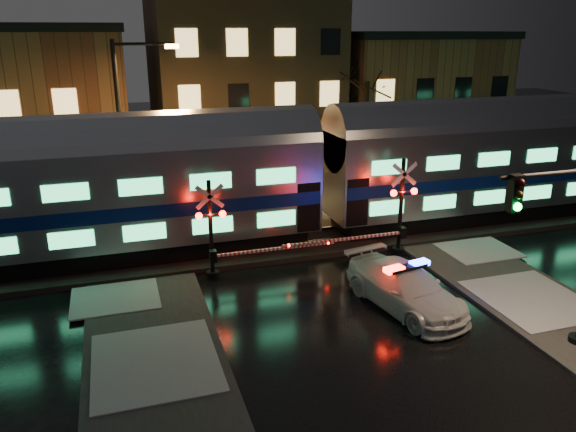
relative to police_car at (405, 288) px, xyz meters
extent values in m
plane|color=black|center=(-2.02, 1.96, -0.74)|extent=(120.00, 120.00, 0.00)
cube|color=black|center=(-2.02, 6.96, -0.62)|extent=(90.00, 4.20, 0.24)
cube|color=#2D2D2D|center=(-8.52, -4.04, -0.68)|extent=(4.00, 20.00, 0.12)
cube|color=brown|center=(-15.02, 23.96, 3.76)|extent=(14.00, 10.00, 9.00)
cube|color=brown|center=(-0.02, 24.46, 5.01)|extent=(12.00, 11.00, 11.50)
cube|color=brown|center=(12.98, 23.96, 3.51)|extent=(12.00, 10.00, 8.50)
cube|color=black|center=(-13.49, 6.96, -0.10)|extent=(24.00, 2.40, 0.80)
cube|color=black|center=(12.51, 6.96, -0.10)|extent=(24.00, 2.40, 0.80)
cube|color=#B7BAC1|center=(12.51, 6.96, 2.20)|extent=(25.00, 3.05, 3.80)
cube|color=navy|center=(12.51, 6.96, 1.80)|extent=(24.75, 3.09, 0.55)
cylinder|color=#B7BAC1|center=(12.51, 6.96, 3.90)|extent=(25.00, 3.05, 3.05)
imported|color=silver|center=(0.00, 0.00, -0.01)|extent=(2.97, 5.34, 1.46)
cube|color=black|center=(0.00, 0.00, 0.76)|extent=(1.57, 0.67, 0.10)
cube|color=#FF0C05|center=(-0.54, -0.10, 0.80)|extent=(0.72, 0.46, 0.17)
cube|color=#1426FF|center=(0.54, 0.10, 0.80)|extent=(0.72, 0.46, 0.17)
cylinder|color=black|center=(2.08, 4.36, -0.58)|extent=(0.52, 0.52, 0.31)
cylinder|color=black|center=(2.08, 4.36, 1.35)|extent=(0.17, 0.17, 4.19)
sphere|color=#FF0C05|center=(1.61, 4.18, 2.09)|extent=(0.27, 0.27, 0.27)
sphere|color=#FF0C05|center=(2.55, 4.18, 2.09)|extent=(0.27, 0.27, 0.27)
cube|color=white|center=(-0.54, 4.11, 0.36)|extent=(5.23, 0.10, 0.10)
cube|color=black|center=(2.08, 4.11, 0.36)|extent=(0.25, 0.30, 0.45)
cylinder|color=black|center=(-5.88, 4.36, -0.59)|extent=(0.49, 0.49, 0.29)
cylinder|color=black|center=(-5.88, 4.36, 1.22)|extent=(0.16, 0.16, 3.91)
sphere|color=#FF0C05|center=(-6.32, 4.18, 1.90)|extent=(0.25, 0.25, 0.25)
sphere|color=#FF0C05|center=(-5.44, 4.18, 1.90)|extent=(0.25, 0.25, 0.25)
cube|color=white|center=(-3.44, 4.11, 0.29)|extent=(4.89, 0.10, 0.10)
cube|color=black|center=(-5.88, 4.11, 0.29)|extent=(0.25, 0.30, 0.45)
cylinder|color=black|center=(2.05, -3.78, 4.79)|extent=(3.55, 0.12, 0.12)
cube|color=black|center=(0.67, -3.93, 4.39)|extent=(0.32, 0.28, 0.99)
sphere|color=#0CFF3F|center=(0.67, -4.09, 4.08)|extent=(0.22, 0.22, 0.22)
cylinder|color=black|center=(-8.69, 10.96, 3.64)|extent=(0.22, 0.22, 8.76)
cylinder|color=black|center=(-7.38, 10.96, 7.80)|extent=(2.63, 0.13, 0.13)
cube|color=orange|center=(-6.17, 10.96, 7.69)|extent=(0.60, 0.31, 0.20)
camera|label=1|loc=(-9.08, -15.40, 8.40)|focal=35.00mm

